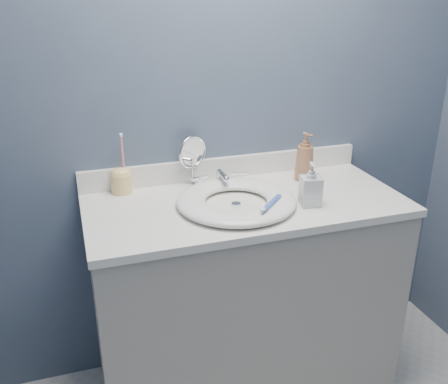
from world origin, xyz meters
name	(u,v)px	position (x,y,z in m)	size (l,w,h in m)	color
back_wall	(224,103)	(0.00, 1.25, 1.20)	(2.20, 0.02, 2.40)	#435365
vanity_cabinet	(244,300)	(0.00, 0.97, 0.42)	(1.20, 0.55, 0.85)	#A49D96
countertop	(246,204)	(0.00, 0.97, 0.86)	(1.22, 0.57, 0.03)	white
backsplash	(225,167)	(0.00, 1.24, 0.93)	(1.22, 0.02, 0.09)	white
basin	(236,201)	(-0.05, 0.94, 0.90)	(0.45, 0.45, 0.04)	white
drain	(236,204)	(-0.05, 0.94, 0.88)	(0.04, 0.04, 0.01)	silver
faucet	(220,180)	(-0.05, 1.14, 0.91)	(0.25, 0.13, 0.07)	silver
makeup_mirror	(193,157)	(-0.15, 1.21, 0.99)	(0.13, 0.08, 0.21)	silver
soap_bottle_amber	(305,157)	(0.31, 1.11, 0.98)	(0.08, 0.08, 0.20)	#996545
soap_bottle_clear	(311,184)	(0.22, 0.87, 0.96)	(0.07, 0.08, 0.16)	silver
toothbrush_holder	(121,179)	(-0.44, 1.20, 0.94)	(0.08, 0.08, 0.24)	#FAD57D
toothbrush_lying	(271,204)	(0.04, 0.83, 0.92)	(0.13, 0.13, 0.02)	#3255B4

